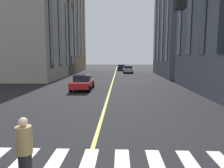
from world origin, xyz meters
The scene contains 9 objects.
lane_centre_line centered at (20.00, 0.00, 0.00)m, with size 80.00×0.16×0.01m.
crosswalk_marking centered at (2.01, 0.00, 0.01)m, with size 2.40×8.45×0.01m.
car_red_far centered at (15.90, 2.63, 0.70)m, with size 3.90×1.89×1.40m.
car_white_trailing centered at (37.02, -2.50, 0.70)m, with size 4.40×1.95×1.37m.
car_black_near centered at (44.07, -1.32, 0.70)m, with size 4.40×1.95×1.37m.
pedestrian_near centered at (1.26, 1.38, 0.84)m, with size 0.38×0.38×1.69m.
building_left_near centered at (27.52, 12.89, 6.18)m, with size 14.94×10.90×12.36m.
building_left_far centered at (38.81, 12.66, 11.38)m, with size 17.48×10.45×22.75m.
building_right_far centered at (31.27, -11.69, 8.63)m, with size 13.51×8.50×17.26m.
Camera 1 is at (-3.39, -0.92, 3.11)m, focal length 33.09 mm.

